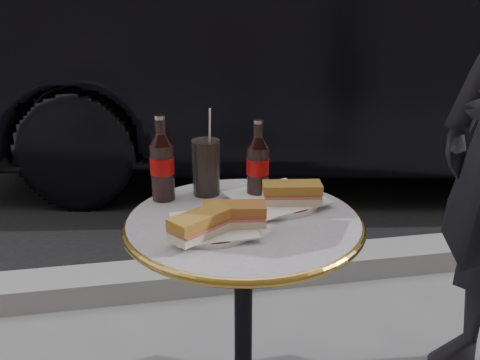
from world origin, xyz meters
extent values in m
cube|color=black|center=(0.00, 5.00, 0.00)|extent=(40.00, 8.00, 0.00)
cube|color=gray|center=(0.00, 0.90, 0.05)|extent=(40.00, 0.20, 0.12)
cylinder|color=white|center=(-0.09, -0.05, 0.74)|extent=(0.23, 0.23, 0.01)
cylinder|color=white|center=(0.11, 0.09, 0.74)|extent=(0.28, 0.28, 0.01)
cube|color=#AB712B|center=(-0.12, -0.11, 0.77)|extent=(0.17, 0.15, 0.05)
cube|color=#A75F2A|center=(-0.04, -0.06, 0.77)|extent=(0.16, 0.09, 0.05)
cube|color=#A6712A|center=(0.14, 0.05, 0.77)|extent=(0.16, 0.10, 0.05)
cylinder|color=black|center=(-0.07, 0.19, 0.81)|extent=(0.10, 0.10, 0.16)
imported|color=black|center=(0.93, 2.40, 0.79)|extent=(2.57, 5.05, 1.59)
camera|label=1|loc=(-0.24, -1.24, 1.30)|focal=40.00mm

